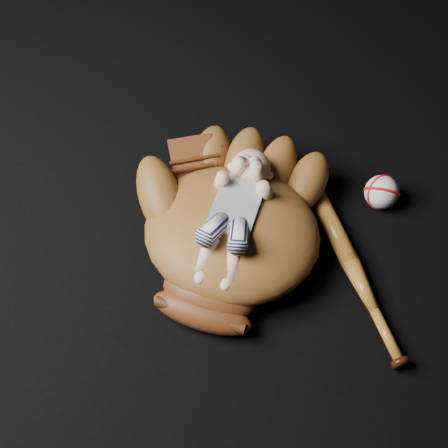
{
  "coord_description": "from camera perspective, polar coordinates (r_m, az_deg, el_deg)",
  "views": [
    {
      "loc": [
        0.21,
        -0.82,
        1.2
      ],
      "look_at": [
        -0.01,
        -0.09,
        0.09
      ],
      "focal_mm": 50.0,
      "sensor_mm": 36.0,
      "label": 1
    }
  ],
  "objects": [
    {
      "name": "baseball",
      "position": [
        1.51,
        14.22,
        2.84
      ],
      "size": [
        0.11,
        0.11,
        0.08
      ],
      "primitive_type": "sphere",
      "rotation": [
        0.0,
        0.0,
        0.41
      ],
      "color": "white",
      "rests_on": "ground"
    },
    {
      "name": "newborn_baby",
      "position": [
        1.31,
        0.8,
        0.72
      ],
      "size": [
        0.16,
        0.34,
        0.14
      ],
      "primitive_type": null,
      "rotation": [
        0.0,
        0.0,
        -0.01
      ],
      "color": "beige",
      "rests_on": "baseball_glove"
    },
    {
      "name": "baseball_bat",
      "position": [
        1.4,
        11.97,
        -4.44
      ],
      "size": [
        0.29,
        0.4,
        0.04
      ],
      "primitive_type": null,
      "rotation": [
        0.0,
        0.0,
        0.59
      ],
      "color": "#A1611F",
      "rests_on": "ground"
    },
    {
      "name": "baseball_glove",
      "position": [
        1.35,
        0.74,
        -0.29
      ],
      "size": [
        0.51,
        0.58,
        0.17
      ],
      "primitive_type": null,
      "rotation": [
        0.0,
        0.0,
        -0.05
      ],
      "color": "brown",
      "rests_on": "ground"
    }
  ]
}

